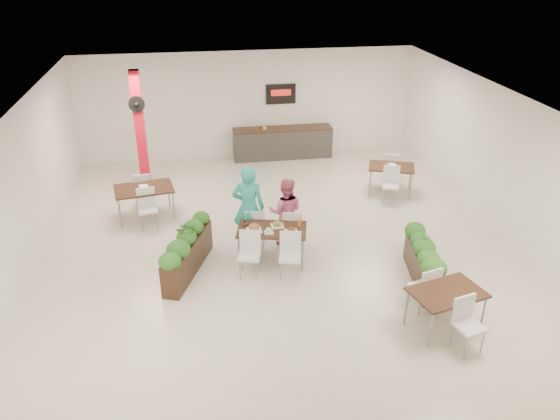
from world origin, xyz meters
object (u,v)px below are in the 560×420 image
object	(u,v)px
service_counter	(282,142)
side_table_c	(446,298)
red_column	(141,131)
diner_man	(249,208)
diner_woman	(286,212)
planter_left	(187,248)
planter_right	(422,259)
side_table_a	(144,192)
main_table	(271,234)
side_table_b	(391,171)

from	to	relation	value
service_counter	side_table_c	xyz separation A→B (m)	(1.34, -8.64, 0.13)
red_column	side_table_c	world-z (taller)	red_column
red_column	side_table_c	distance (m)	8.69
diner_man	diner_woman	world-z (taller)	diner_man
planter_left	planter_right	bearing A→B (deg)	-13.48
side_table_a	diner_man	bearing A→B (deg)	-48.75
main_table	planter_right	world-z (taller)	planter_right
main_table	side_table_c	distance (m)	3.71
red_column	side_table_c	bearing A→B (deg)	-51.77
diner_man	side_table_a	size ratio (longest dim) A/B	1.13
diner_woman	side_table_a	size ratio (longest dim) A/B	0.93
diner_woman	planter_right	world-z (taller)	diner_woman
planter_left	side_table_c	xyz separation A→B (m)	(4.28, -2.53, 0.09)
red_column	diner_man	xyz separation A→B (m)	(2.37, -3.45, -0.70)
side_table_c	red_column	bearing A→B (deg)	114.30
main_table	planter_left	world-z (taller)	planter_left
planter_left	main_table	bearing A→B (deg)	4.78
planter_left	planter_right	size ratio (longest dim) A/B	1.07
diner_man	side_table_a	bearing A→B (deg)	-25.94
diner_man	planter_left	bearing A→B (deg)	44.23
side_table_a	service_counter	bearing A→B (deg)	31.63
red_column	side_table_a	size ratio (longest dim) A/B	1.92
red_column	service_counter	xyz separation A→B (m)	(4.00, 1.86, -1.15)
planter_left	planter_right	distance (m)	4.61
main_table	side_table_c	bearing A→B (deg)	-46.06
planter_left	diner_man	bearing A→B (deg)	31.06
planter_left	side_table_a	size ratio (longest dim) A/B	1.21
side_table_c	diner_woman	bearing A→B (deg)	109.14
main_table	side_table_b	xyz separation A→B (m)	(3.61, 2.90, -0.01)
red_column	diner_woman	world-z (taller)	red_column
service_counter	side_table_a	size ratio (longest dim) A/B	1.80
side_table_b	side_table_a	bearing A→B (deg)	-156.50
main_table	planter_left	size ratio (longest dim) A/B	0.92
diner_woman	planter_right	xyz separation A→B (m)	(2.36, -1.87, -0.28)
side_table_b	side_table_c	size ratio (longest dim) A/B	1.00
red_column	diner_woman	size ratio (longest dim) A/B	2.07
diner_woman	main_table	bearing A→B (deg)	70.99
red_column	main_table	size ratio (longest dim) A/B	1.72
diner_woman	side_table_b	distance (m)	3.91
side_table_a	side_table_c	distance (m)	7.40
service_counter	planter_left	size ratio (longest dim) A/B	1.48
planter_right	side_table_b	size ratio (longest dim) A/B	1.14
red_column	side_table_c	size ratio (longest dim) A/B	1.91
red_column	planter_left	world-z (taller)	red_column
main_table	diner_woman	distance (m)	0.78
red_column	service_counter	size ratio (longest dim) A/B	1.07
side_table_b	main_table	bearing A→B (deg)	-121.10
main_table	diner_woman	world-z (taller)	diner_woman
main_table	planter_left	xyz separation A→B (m)	(-1.71, -0.14, -0.10)
red_column	planter_right	size ratio (longest dim) A/B	1.69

